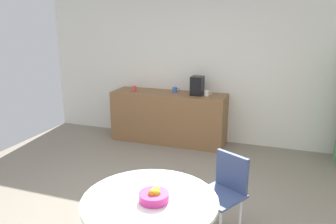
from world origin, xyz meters
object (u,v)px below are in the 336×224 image
Objects in this scene: fruit_bowl at (154,196)px; mug_white at (134,89)px; mug_green at (207,93)px; mug_red at (175,90)px; round_table at (150,214)px; chair_navy at (226,185)px; coffee_maker at (197,86)px.

mug_white is (-1.64, 3.15, 0.17)m from fruit_bowl.
mug_green is at bearing 95.61° from fruit_bowl.
fruit_bowl is 3.42m from mug_red.
round_table is at bearing 156.00° from fruit_bowl.
fruit_bowl is at bearing -116.15° from chair_navy.
mug_white is 1.33m from mug_green.
fruit_bowl is (-0.42, -0.87, 0.26)m from chair_navy.
round_table is at bearing -85.18° from mug_green.
round_table is 3.40m from mug_red.
mug_white is 0.75m from mug_red.
mug_red is at bearing 104.81° from round_table.
coffee_maker is at bearing 171.07° from mug_green.
fruit_bowl reaches higher than chair_navy.
coffee_maker is at bearing 3.60° from mug_white.
round_table is 0.19m from fruit_bowl.
mug_white is 0.40× the size of coffee_maker.
coffee_maker is at bearing 98.62° from fruit_bowl.
chair_navy is 1.00m from fruit_bowl.
round_table is 8.51× the size of mug_white.
mug_green is 0.60m from mug_red.
mug_red is 0.44m from coffee_maker.
mug_white is 1.00× the size of mug_green.
mug_white reaches higher than round_table.
mug_red is at bearing 118.85° from chair_navy.
round_table is 0.97m from chair_navy.
mug_white is at bearing 117.57° from fruit_bowl.
mug_red is (-0.86, 3.27, 0.35)m from round_table.
fruit_bowl is 3.27m from coffee_maker.
fruit_bowl is at bearing -81.38° from coffee_maker.
chair_navy is at bearing 60.87° from round_table.
fruit_bowl is 1.85× the size of mug_white.
mug_red is 0.40× the size of coffee_maker.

